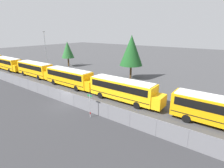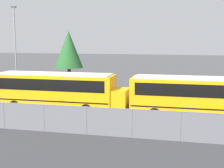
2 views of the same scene
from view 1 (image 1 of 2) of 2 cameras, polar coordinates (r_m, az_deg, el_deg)
The scene contains 11 objects.
ground_plane at distance 26.38m, azimuth -14.43°, elevation -6.28°, with size 200.00×200.00×0.00m, color #424244.
road_strip at distance 23.52m, azimuth -25.96°, elevation -10.51°, with size 145.92×12.00×0.01m.
fence at distance 26.02m, azimuth -14.59°, elevation -4.32°, with size 111.99×0.07×1.90m.
school_bus_1 at distance 54.44m, azimuth -30.83°, elevation 5.94°, with size 11.78×2.59×3.30m.
school_bus_2 at distance 43.55m, azimuth -23.78°, elevation 4.69°, with size 11.78×2.59×3.30m.
school_bus_3 at distance 33.70m, azimuth -13.66°, elevation 2.40°, with size 11.78×2.59×3.30m.
school_bus_4 at distance 25.88m, azimuth 3.71°, elevation -1.56°, with size 11.78×2.59×3.30m.
street_sign at distance 21.36m, azimuth -7.20°, elevation -6.92°, with size 0.70×0.09×2.97m.
light_pole at distance 55.40m, azimuth -20.93°, elevation 10.98°, with size 0.60×0.24×10.01m.
tree_0 at distance 37.84m, azimuth 6.34°, elevation 10.82°, with size 4.91×4.91×9.37m.
tree_2 at distance 53.27m, azimuth -14.31°, elevation 10.77°, with size 3.60×3.60×7.22m.
Camera 1 is at (19.26, -14.86, 10.20)m, focal length 28.00 mm.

